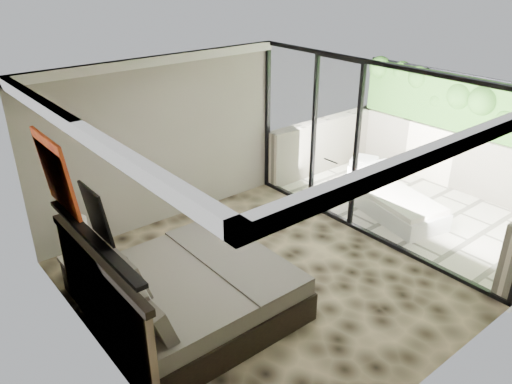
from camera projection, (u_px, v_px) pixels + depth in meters
floor at (259, 283)px, 7.02m from camera, size 5.00×5.00×0.00m
ceiling at (260, 86)px, 5.82m from camera, size 4.50×5.00×0.02m
back_wall at (163, 143)px, 8.16m from camera, size 4.50×0.02×2.80m
left_wall at (92, 253)px, 5.14m from camera, size 0.02×5.00×2.80m
glass_wall at (371, 154)px, 7.71m from camera, size 0.08×5.00×2.80m
terrace_slab at (416, 209)px, 9.19m from camera, size 3.00×5.00×0.12m
parapet_far at (461, 161)px, 9.70m from camera, size 0.30×5.00×1.10m
foliage_hedge at (471, 106)px, 9.23m from camera, size 0.36×4.60×1.10m
picture_ledge at (93, 239)px, 5.20m from camera, size 0.12×2.20×0.05m
bed at (186, 293)px, 6.21m from camera, size 2.31×2.24×1.28m
nightstand at (84, 276)px, 6.77m from camera, size 0.60×0.60×0.47m
table_lamp at (76, 234)px, 6.49m from camera, size 0.32×0.32×0.59m
abstract_canvas at (56, 173)px, 5.56m from camera, size 0.13×0.90×0.90m
framed_print at (96, 214)px, 5.01m from camera, size 0.11×0.50×0.60m
ottoman at (364, 169)px, 10.13m from camera, size 0.63×0.63×0.48m
lounger at (394, 203)px, 8.81m from camera, size 1.26×1.92×0.69m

